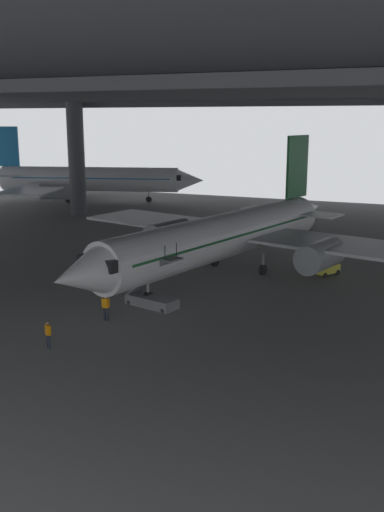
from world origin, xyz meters
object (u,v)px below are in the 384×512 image
object	(u,v)px
boarding_stairs	(153,296)
crew_worker_near_nose	(48,333)
airplane_distant	(86,179)
baggage_tug	(326,269)
airplane_main	(226,235)
crew_worker_by_stairs	(106,306)

from	to	relation	value
boarding_stairs	crew_worker_near_nose	world-z (taller)	boarding_stairs
airplane_distant	baggage_tug	distance (m)	52.77
boarding_stairs	airplane_main	bearing A→B (deg)	79.18
airplane_main	crew_worker_by_stairs	size ratio (longest dim) A/B	20.20
airplane_distant	crew_worker_by_stairs	bearing A→B (deg)	-55.91
baggage_tug	crew_worker_near_nose	bearing A→B (deg)	-117.29
crew_worker_near_nose	airplane_distant	bearing A→B (deg)	120.89
airplane_main	boarding_stairs	world-z (taller)	airplane_main
boarding_stairs	airplane_distant	world-z (taller)	airplane_distant
airplane_main	airplane_distant	world-z (taller)	airplane_distant
airplane_main	baggage_tug	distance (m)	8.84
boarding_stairs	crew_worker_by_stairs	bearing A→B (deg)	-110.49
boarding_stairs	crew_worker_near_nose	size ratio (longest dim) A/B	2.88
crew_worker_by_stairs	airplane_distant	size ratio (longest dim) A/B	0.05
airplane_main	crew_worker_by_stairs	xyz separation A→B (m)	(-3.27, -13.47, -2.39)
airplane_main	boarding_stairs	distance (m)	10.17
crew_worker_near_nose	baggage_tug	xyz separation A→B (m)	(11.45, 22.20, -0.37)
airplane_main	crew_worker_near_nose	size ratio (longest dim) A/B	21.97
boarding_stairs	airplane_distant	xyz separation A→B (m)	(-33.50, 43.57, 2.72)
boarding_stairs	baggage_tug	distance (m)	16.15
airplane_main	crew_worker_by_stairs	world-z (taller)	airplane_main
boarding_stairs	crew_worker_by_stairs	size ratio (longest dim) A/B	2.65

